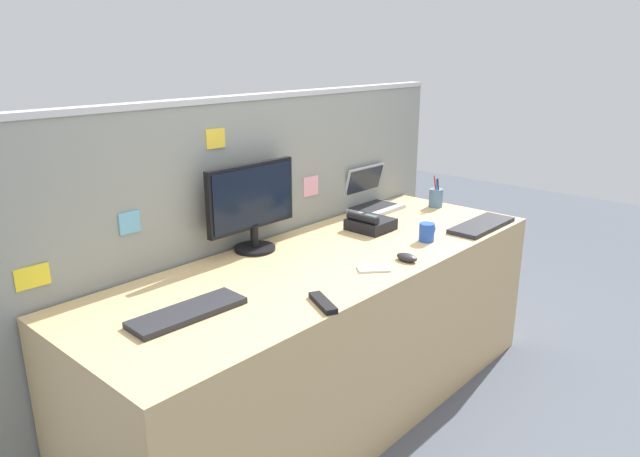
{
  "coord_description": "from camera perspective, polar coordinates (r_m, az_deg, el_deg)",
  "views": [
    {
      "loc": [
        -1.78,
        -1.56,
        1.62
      ],
      "look_at": [
        0.0,
        0.05,
        0.87
      ],
      "focal_mm": 32.61,
      "sensor_mm": 36.0,
      "label": 1
    }
  ],
  "objects": [
    {
      "name": "ground_plane",
      "position": [
        2.87,
        0.78,
        -17.02
      ],
      "size": [
        10.0,
        10.0,
        0.0
      ],
      "primitive_type": "plane",
      "color": "#4C515B"
    },
    {
      "name": "desk",
      "position": [
        2.67,
        0.81,
        -10.38
      ],
      "size": [
        2.3,
        0.78,
        0.75
      ],
      "primitive_type": "cube",
      "color": "tan",
      "rests_on": "ground_plane"
    },
    {
      "name": "cubicle_divider",
      "position": [
        2.82,
        -5.76,
        -1.48
      ],
      "size": [
        2.6,
        0.08,
        1.42
      ],
      "color": "gray",
      "rests_on": "ground_plane"
    },
    {
      "name": "desktop_monitor",
      "position": [
        2.57,
        -6.68,
        2.56
      ],
      "size": [
        0.48,
        0.18,
        0.39
      ],
      "color": "black",
      "rests_on": "desk"
    },
    {
      "name": "laptop",
      "position": [
        3.28,
        4.82,
        3.01
      ],
      "size": [
        0.31,
        0.23,
        0.24
      ],
      "color": "#B2B5BC",
      "rests_on": "desk"
    },
    {
      "name": "desk_phone",
      "position": [
        2.9,
        4.92,
        0.49
      ],
      "size": [
        0.19,
        0.2,
        0.09
      ],
      "color": "black",
      "rests_on": "desk"
    },
    {
      "name": "keyboard_main",
      "position": [
        2.04,
        -12.84,
        -8.01
      ],
      "size": [
        0.41,
        0.15,
        0.02
      ],
      "primitive_type": "cube",
      "rotation": [
        0.0,
        0.0,
        -0.04
      ],
      "color": "#232328",
      "rests_on": "desk"
    },
    {
      "name": "keyboard_spare",
      "position": [
        3.05,
        15.58,
        0.31
      ],
      "size": [
        0.43,
        0.16,
        0.02
      ],
      "primitive_type": "cube",
      "rotation": [
        0.0,
        0.0,
        0.0
      ],
      "color": "#232328",
      "rests_on": "desk"
    },
    {
      "name": "computer_mouse_right_hand",
      "position": [
        2.5,
        8.52,
        -2.81
      ],
      "size": [
        0.07,
        0.1,
        0.03
      ],
      "primitive_type": "ellipsoid",
      "rotation": [
        0.0,
        0.0,
        -0.06
      ],
      "color": "#232328",
      "rests_on": "desk"
    },
    {
      "name": "pen_cup",
      "position": [
        3.37,
        11.3,
        2.98
      ],
      "size": [
        0.08,
        0.08,
        0.18
      ],
      "color": "#4C7093",
      "rests_on": "desk"
    },
    {
      "name": "cell_phone_white_slab",
      "position": [
        2.39,
        5.3,
        -3.96
      ],
      "size": [
        0.14,
        0.14,
        0.01
      ],
      "primitive_type": "cube",
      "rotation": [
        0.0,
        0.0,
        0.84
      ],
      "color": "silver",
      "rests_on": "desk"
    },
    {
      "name": "tv_remote",
      "position": [
        2.06,
        0.29,
        -7.3
      ],
      "size": [
        0.11,
        0.17,
        0.02
      ],
      "primitive_type": "cube",
      "rotation": [
        0.0,
        0.0,
        -0.45
      ],
      "color": "black",
      "rests_on": "desk"
    },
    {
      "name": "coffee_mug",
      "position": [
        2.76,
        10.46,
        -0.35
      ],
      "size": [
        0.11,
        0.07,
        0.09
      ],
      "color": "blue",
      "rests_on": "desk"
    }
  ]
}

